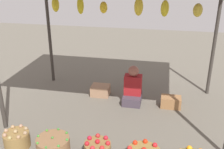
{
  "coord_description": "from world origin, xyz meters",
  "views": [
    {
      "loc": [
        0.79,
        -4.45,
        2.58
      ],
      "look_at": [
        0.0,
        -0.59,
        0.95
      ],
      "focal_mm": 42.45,
      "sensor_mm": 36.0,
      "label": 1
    }
  ],
  "objects": [
    {
      "name": "wooden_crate_stacked_rear",
      "position": [
        -0.47,
        0.48,
        0.11
      ],
      "size": [
        0.38,
        0.3,
        0.22
      ],
      "primitive_type": "cube",
      "color": "#9F7759",
      "rests_on": "ground"
    },
    {
      "name": "basket_green_chilies",
      "position": [
        -0.69,
        -1.52,
        0.14
      ],
      "size": [
        0.48,
        0.48,
        0.31
      ],
      "color": "brown",
      "rests_on": "ground"
    },
    {
      "name": "ground_plane",
      "position": [
        0.0,
        0.0,
        0.0
      ],
      "size": [
        14.0,
        14.0,
        0.0
      ],
      "primitive_type": "plane",
      "color": "#655F53"
    },
    {
      "name": "wooden_crate_near_vendor",
      "position": [
        1.0,
        0.26,
        0.11
      ],
      "size": [
        0.39,
        0.25,
        0.22
      ],
      "primitive_type": "cube",
      "color": "#95673E",
      "rests_on": "ground"
    },
    {
      "name": "vendor_person",
      "position": [
        0.24,
        0.3,
        0.3
      ],
      "size": [
        0.36,
        0.44,
        0.78
      ],
      "color": "#433944",
      "rests_on": "ground"
    },
    {
      "name": "basket_potatoes",
      "position": [
        -1.3,
        -1.47,
        0.13
      ],
      "size": [
        0.39,
        0.39,
        0.3
      ],
      "color": "olive",
      "rests_on": "ground"
    }
  ]
}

